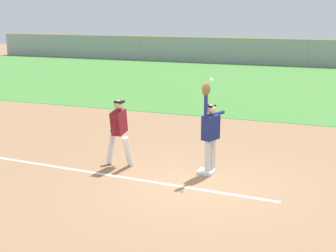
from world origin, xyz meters
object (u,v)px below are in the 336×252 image
(fielder, at_px, (210,129))
(parked_car_red, at_px, (229,52))
(runner, at_px, (119,128))
(baseball, at_px, (212,80))
(parked_car_green, at_px, (312,55))
(first_base, at_px, (206,172))

(fielder, relative_size, parked_car_red, 0.50)
(parked_car_red, bearing_deg, runner, -77.34)
(runner, height_order, baseball, baseball)
(parked_car_red, distance_m, parked_car_green, 6.74)
(runner, xyz_separation_m, parked_car_red, (-4.26, 28.36, -0.32))
(first_base, distance_m, baseball, 2.31)
(runner, bearing_deg, fielder, 7.23)
(fielder, bearing_deg, parked_car_red, -57.57)
(first_base, distance_m, parked_car_red, 28.92)
(fielder, distance_m, parked_car_green, 27.66)
(first_base, bearing_deg, baseball, -39.31)
(first_base, xyz_separation_m, parked_car_red, (-6.54, 28.17, 0.63))
(runner, bearing_deg, parked_car_red, 99.05)
(fielder, distance_m, runner, 2.36)
(fielder, height_order, parked_car_green, fielder)
(runner, height_order, parked_car_red, runner)
(baseball, distance_m, parked_car_red, 29.08)
(parked_car_green, bearing_deg, parked_car_red, 170.23)
(first_base, relative_size, parked_car_red, 0.08)
(first_base, relative_size, runner, 0.22)
(parked_car_red, bearing_deg, fielder, -72.66)
(first_base, bearing_deg, parked_car_red, 103.07)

